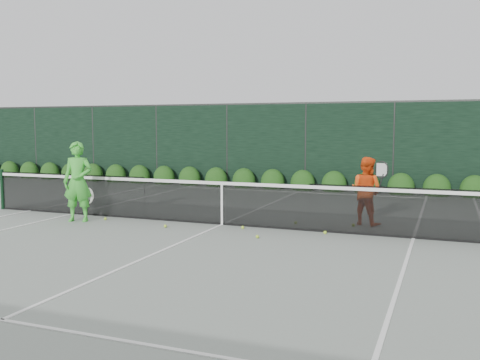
% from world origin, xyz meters
% --- Properties ---
extents(ground, '(80.00, 80.00, 0.00)m').
position_xyz_m(ground, '(0.00, 0.00, 0.00)').
color(ground, gray).
rests_on(ground, ground).
extents(tennis_net, '(12.90, 0.10, 1.07)m').
position_xyz_m(tennis_net, '(-0.02, 0.00, 0.53)').
color(tennis_net, black).
rests_on(tennis_net, ground).
extents(player_woman, '(0.78, 0.63, 1.86)m').
position_xyz_m(player_woman, '(-3.31, -0.78, 0.93)').
color(player_woman, green).
rests_on(player_woman, ground).
extents(player_man, '(0.96, 0.82, 1.53)m').
position_xyz_m(player_man, '(3.01, 1.21, 0.77)').
color(player_man, '#F55014').
rests_on(player_man, ground).
extents(court_lines, '(11.03, 23.83, 0.01)m').
position_xyz_m(court_lines, '(0.00, 0.00, 0.01)').
color(court_lines, white).
rests_on(court_lines, ground).
extents(windscreen_fence, '(32.00, 21.07, 3.06)m').
position_xyz_m(windscreen_fence, '(0.00, -2.71, 1.51)').
color(windscreen_fence, black).
rests_on(windscreen_fence, ground).
extents(hedge_row, '(31.66, 0.65, 0.94)m').
position_xyz_m(hedge_row, '(-0.00, 7.15, 0.23)').
color(hedge_row, '#17370F').
rests_on(hedge_row, ground).
extents(tennis_balls, '(5.67, 2.01, 0.07)m').
position_xyz_m(tennis_balls, '(0.67, -0.17, 0.03)').
color(tennis_balls, '#AFD830').
rests_on(tennis_balls, ground).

